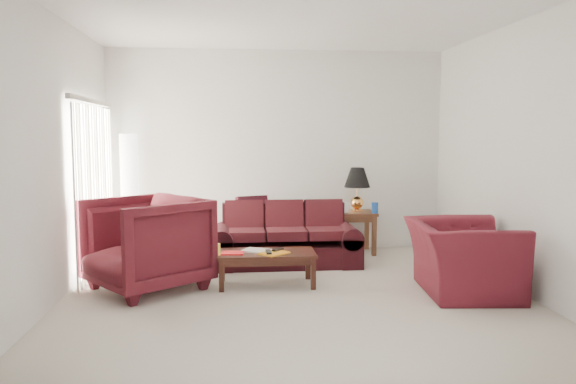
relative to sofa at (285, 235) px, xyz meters
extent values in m
plane|color=beige|center=(-0.02, -1.46, -0.40)|extent=(5.00, 5.00, 0.00)
cube|color=silver|center=(-2.44, -0.16, 0.68)|extent=(0.10, 2.00, 2.16)
cube|color=black|center=(-0.43, 0.39, 0.27)|extent=(0.48, 0.34, 0.45)
cube|color=white|center=(0.90, 0.59, 0.29)|extent=(0.16, 0.11, 0.15)
cylinder|color=navy|center=(1.34, 0.48, 0.29)|extent=(0.10, 0.10, 0.16)
cube|color=silver|center=(0.92, 0.83, 0.29)|extent=(0.18, 0.19, 0.05)
imported|color=#410F15|center=(-1.67, -1.06, 0.13)|extent=(1.62, 1.61, 1.06)
imported|color=#491019|center=(1.82, -1.53, -0.01)|extent=(1.16, 1.30, 0.79)
cube|color=red|center=(-0.70, -1.06, 0.00)|extent=(0.27, 0.22, 0.01)
cube|color=silver|center=(-0.43, -0.95, 0.00)|extent=(0.37, 0.34, 0.02)
cube|color=orange|center=(-0.23, -1.11, 0.00)|extent=(0.38, 0.38, 0.02)
cube|color=black|center=(-0.30, -1.14, 0.02)|extent=(0.06, 0.19, 0.02)
cube|color=black|center=(-0.18, -1.02, 0.02)|extent=(0.15, 0.17, 0.02)
cylinder|color=yellow|center=(-0.87, -1.11, 0.05)|extent=(0.08, 0.08, 0.13)
camera|label=1|loc=(-0.67, -7.39, 1.34)|focal=35.00mm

